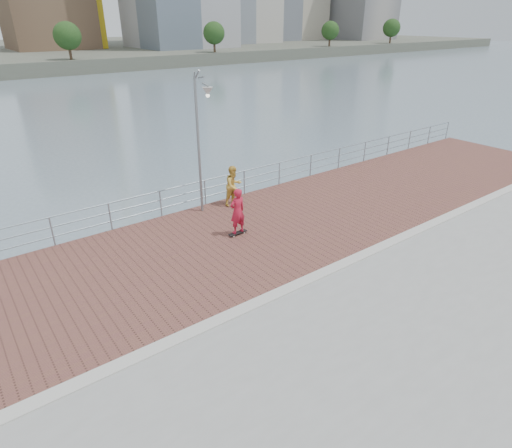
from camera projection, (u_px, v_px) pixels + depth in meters
water at (293, 338)px, 13.71m from camera, size 400.00×400.00×0.00m
seawall at (441, 423)px, 9.67m from camera, size 40.00×24.00×2.00m
brick_lane at (229, 241)px, 15.43m from camera, size 40.00×6.80×0.02m
curb at (296, 285)px, 12.82m from camera, size 40.00×0.40×0.06m
guardrail at (183, 195)px, 17.58m from camera, size 39.06×0.06×1.13m
street_lamp at (202, 121)px, 15.89m from camera, size 0.39×1.13×5.35m
skateboard at (238, 233)px, 15.82m from camera, size 0.75×0.22×0.09m
skateboarder at (237, 211)px, 15.44m from camera, size 0.64×0.43×1.73m
bystander at (234, 186)px, 18.03m from camera, size 0.93×0.77×1.72m
shoreline_trees at (92, 35)px, 76.81m from camera, size 169.89×4.91×6.54m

